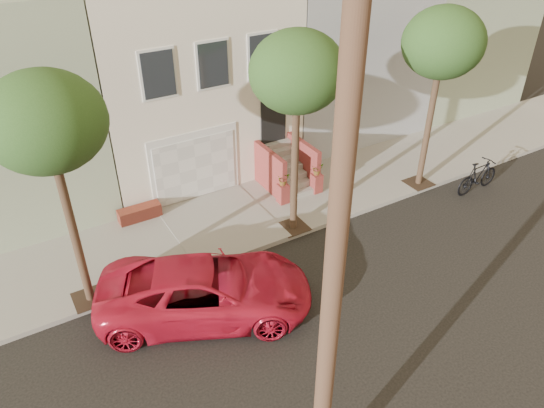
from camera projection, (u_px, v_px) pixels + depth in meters
ground at (341, 317)px, 13.57m from camera, size 90.00×90.00×0.00m
sidewalk at (245, 216)px, 17.39m from camera, size 40.00×3.70×0.15m
house_row at (170, 64)px, 19.67m from camera, size 33.10×11.70×7.00m
tree_left at (46, 124)px, 11.17m from camera, size 2.70×2.57×6.30m
tree_mid at (297, 73)px, 13.95m from camera, size 2.70×2.57×6.30m
tree_right at (443, 44)px, 16.31m from camera, size 2.70×2.57×6.30m
pickup_truck at (206, 290)px, 13.34m from camera, size 6.05×4.61×1.53m
motorcycle at (478, 176)px, 18.58m from camera, size 2.05×0.65×1.22m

